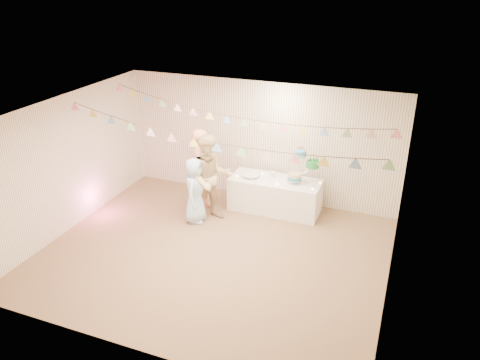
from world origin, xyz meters
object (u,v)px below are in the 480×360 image
(person_adult_b, at_px, (211,179))
(person_child, at_px, (195,190))
(person_adult_a, at_px, (204,171))
(cake_stand, at_px, (303,164))
(table, at_px, (275,195))

(person_adult_b, xyz_separation_m, person_child, (-0.27, -0.17, -0.22))
(person_adult_a, distance_m, person_adult_b, 0.43)
(person_adult_a, bearing_deg, person_child, -176.37)
(cake_stand, relative_size, person_adult_b, 0.41)
(person_adult_b, height_order, person_child, person_adult_b)
(table, relative_size, person_adult_a, 1.05)
(person_adult_b, bearing_deg, person_child, 174.68)
(table, xyz_separation_m, person_child, (-1.35, -1.00, 0.33))
(person_adult_a, bearing_deg, table, -69.72)
(table, height_order, cake_stand, cake_stand)
(cake_stand, bearing_deg, person_adult_b, -151.61)
(table, distance_m, person_adult_a, 1.58)
(person_adult_a, relative_size, person_adult_b, 0.99)
(cake_stand, height_order, person_adult_b, person_adult_b)
(table, height_order, person_child, person_child)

